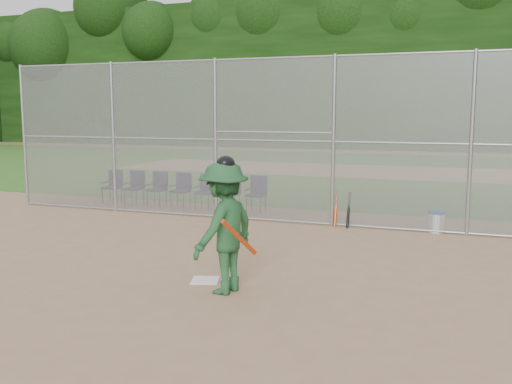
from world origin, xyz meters
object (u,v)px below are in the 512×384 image
(batter_at_plate, at_px, (224,227))
(water_cooler, at_px, (436,221))
(home_plate, at_px, (205,280))
(chair_0, at_px, (112,187))

(batter_at_plate, height_order, water_cooler, batter_at_plate)
(home_plate, distance_m, chair_0, 8.71)
(water_cooler, height_order, chair_0, chair_0)
(chair_0, bearing_deg, water_cooler, -6.49)
(water_cooler, bearing_deg, home_plate, -122.22)
(batter_at_plate, xyz_separation_m, water_cooler, (2.77, 5.63, -0.75))
(home_plate, height_order, batter_at_plate, batter_at_plate)
(water_cooler, bearing_deg, chair_0, 173.51)
(home_plate, xyz_separation_m, batter_at_plate, (0.52, -0.41, 0.99))
(home_plate, relative_size, chair_0, 0.44)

